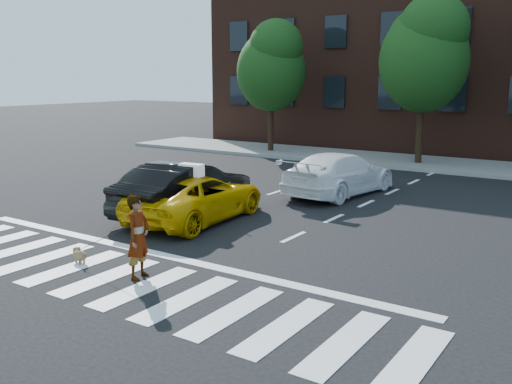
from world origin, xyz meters
TOP-DOWN VIEW (x-y plane):
  - ground at (0.00, 0.00)m, footprint 120.00×120.00m
  - crosswalk at (0.00, 0.00)m, footprint 13.00×2.40m
  - stop_line at (0.00, 1.60)m, footprint 12.00×0.30m
  - sidewalk_far at (0.00, 17.50)m, footprint 30.00×4.00m
  - building at (0.00, 25.00)m, footprint 26.00×10.00m
  - tree_left at (-6.97, 17.00)m, footprint 3.39×3.38m
  - tree_mid at (0.53, 17.00)m, footprint 3.69×3.69m
  - taxi at (-1.40, 4.43)m, footprint 2.37×4.58m
  - black_sedan at (-2.03, 4.66)m, footprint 1.76×4.60m
  - white_suv at (0.29, 9.65)m, footprint 2.42×4.91m
  - woman at (0.54, 0.33)m, footprint 0.50×0.66m
  - dog at (-1.14, 0.28)m, footprint 0.51×0.33m
  - taxi_sign at (-1.40, 4.23)m, footprint 0.67×0.33m

SIDE VIEW (x-z plane):
  - ground at x=0.00m, z-range 0.00..0.00m
  - crosswalk at x=0.00m, z-range 0.00..0.01m
  - stop_line at x=0.00m, z-range 0.00..0.01m
  - sidewalk_far at x=0.00m, z-range 0.00..0.15m
  - dog at x=-1.14m, z-range 0.03..0.33m
  - taxi at x=-1.40m, z-range 0.00..1.23m
  - white_suv at x=0.29m, z-range 0.00..1.37m
  - black_sedan at x=-2.03m, z-range 0.00..1.50m
  - woman at x=0.54m, z-range 0.00..1.62m
  - taxi_sign at x=-1.40m, z-range 1.23..1.55m
  - tree_left at x=-6.97m, z-range 1.19..7.69m
  - tree_mid at x=0.53m, z-range 1.30..8.40m
  - building at x=0.00m, z-range 0.00..12.00m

